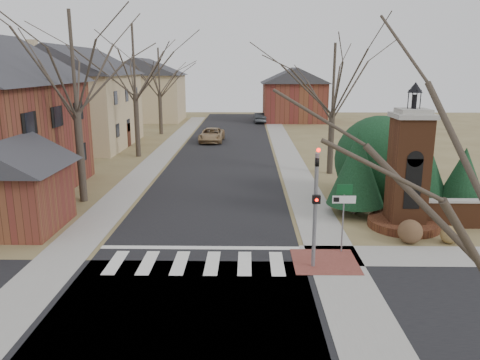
{
  "coord_description": "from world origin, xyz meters",
  "views": [
    {
      "loc": [
        1.9,
        -15.29,
        7.1
      ],
      "look_at": [
        1.54,
        6.0,
        1.93
      ],
      "focal_mm": 35.0,
      "sensor_mm": 36.0,
      "label": 1
    }
  ],
  "objects_px": {
    "distant_car": "(260,118)",
    "brick_gate_monument": "(407,181)",
    "traffic_signal_pole": "(316,199)",
    "pickup_truck": "(212,135)",
    "sign_post": "(344,205)"
  },
  "relations": [
    {
      "from": "brick_gate_monument",
      "to": "pickup_truck",
      "type": "bearing_deg",
      "value": 113.31
    },
    {
      "from": "traffic_signal_pole",
      "to": "brick_gate_monument",
      "type": "relative_size",
      "value": 0.69
    },
    {
      "from": "sign_post",
      "to": "distant_car",
      "type": "xyz_separation_m",
      "value": [
        -2.19,
        43.46,
        -1.29
      ]
    },
    {
      "from": "sign_post",
      "to": "brick_gate_monument",
      "type": "xyz_separation_m",
      "value": [
        3.41,
        3.01,
        0.22
      ]
    },
    {
      "from": "brick_gate_monument",
      "to": "pickup_truck",
      "type": "relative_size",
      "value": 1.35
    },
    {
      "from": "sign_post",
      "to": "pickup_truck",
      "type": "bearing_deg",
      "value": 104.61
    },
    {
      "from": "sign_post",
      "to": "distant_car",
      "type": "relative_size",
      "value": 0.69
    },
    {
      "from": "traffic_signal_pole",
      "to": "brick_gate_monument",
      "type": "height_order",
      "value": "brick_gate_monument"
    },
    {
      "from": "pickup_truck",
      "to": "distant_car",
      "type": "height_order",
      "value": "pickup_truck"
    },
    {
      "from": "traffic_signal_pole",
      "to": "distant_car",
      "type": "height_order",
      "value": "traffic_signal_pole"
    },
    {
      "from": "traffic_signal_pole",
      "to": "distant_car",
      "type": "distance_m",
      "value": 44.93
    },
    {
      "from": "distant_car",
      "to": "brick_gate_monument",
      "type": "bearing_deg",
      "value": 94.15
    },
    {
      "from": "traffic_signal_pole",
      "to": "pickup_truck",
      "type": "bearing_deg",
      "value": 101.49
    },
    {
      "from": "brick_gate_monument",
      "to": "distant_car",
      "type": "relative_size",
      "value": 1.63
    },
    {
      "from": "brick_gate_monument",
      "to": "distant_car",
      "type": "xyz_separation_m",
      "value": [
        -5.6,
        40.46,
        -1.51
      ]
    }
  ]
}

